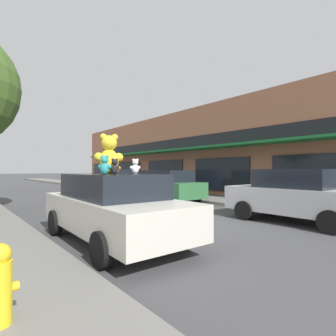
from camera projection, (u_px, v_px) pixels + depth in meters
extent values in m
plane|color=#424244|center=(182.00, 223.00, 8.29)|extent=(260.00, 260.00, 0.00)
cube|color=slate|center=(271.00, 205.00, 11.76)|extent=(2.97, 90.00, 0.17)
cube|color=#9E6047|center=(241.00, 155.00, 21.78)|extent=(11.97, 32.55, 5.91)
cube|color=#19662D|center=(182.00, 150.00, 17.57)|extent=(1.28, 27.34, 0.12)
cube|color=black|center=(189.00, 142.00, 17.95)|extent=(0.08, 26.04, 0.70)
cube|color=black|center=(316.00, 176.00, 11.66)|extent=(0.06, 4.12, 2.00)
cube|color=black|center=(220.00, 175.00, 15.85)|extent=(0.06, 4.12, 2.00)
cube|color=black|center=(164.00, 174.00, 20.03)|extent=(0.06, 4.12, 2.00)
cube|color=black|center=(128.00, 173.00, 24.22)|extent=(0.06, 4.12, 2.00)
cube|color=black|center=(102.00, 173.00, 28.40)|extent=(0.06, 4.12, 2.00)
cube|color=beige|center=(112.00, 213.00, 6.14)|extent=(1.97, 4.70, 0.71)
cube|color=black|center=(112.00, 186.00, 6.14)|extent=(1.69, 2.60, 0.55)
cylinder|color=black|center=(55.00, 223.00, 6.72)|extent=(0.22, 0.64, 0.64)
cylinder|color=black|center=(119.00, 215.00, 7.83)|extent=(0.22, 0.64, 0.64)
cylinder|color=black|center=(102.00, 250.00, 4.44)|extent=(0.22, 0.64, 0.64)
cylinder|color=black|center=(182.00, 234.00, 5.55)|extent=(0.22, 0.64, 0.64)
ellipsoid|color=yellow|center=(109.00, 161.00, 6.46)|extent=(0.57, 0.52, 0.61)
sphere|color=yellow|center=(109.00, 143.00, 6.47)|extent=(0.49, 0.49, 0.39)
sphere|color=yellow|center=(115.00, 137.00, 6.52)|extent=(0.20, 0.20, 0.16)
sphere|color=yellow|center=(103.00, 137.00, 6.42)|extent=(0.20, 0.20, 0.16)
sphere|color=#FFFF4D|center=(108.00, 145.00, 6.62)|extent=(0.18, 0.18, 0.15)
sphere|color=yellow|center=(119.00, 157.00, 6.59)|extent=(0.28, 0.28, 0.22)
sphere|color=yellow|center=(99.00, 157.00, 6.40)|extent=(0.28, 0.28, 0.22)
ellipsoid|color=black|center=(115.00, 169.00, 5.64)|extent=(0.18, 0.16, 0.21)
sphere|color=black|center=(115.00, 162.00, 5.64)|extent=(0.15, 0.15, 0.14)
sphere|color=black|center=(117.00, 160.00, 5.68)|extent=(0.07, 0.07, 0.06)
sphere|color=black|center=(113.00, 160.00, 5.60)|extent=(0.07, 0.07, 0.06)
sphere|color=#3A3A3D|center=(113.00, 163.00, 5.68)|extent=(0.06, 0.06, 0.05)
sphere|color=black|center=(118.00, 168.00, 5.71)|extent=(0.09, 0.09, 0.08)
sphere|color=black|center=(111.00, 168.00, 5.58)|extent=(0.09, 0.09, 0.08)
ellipsoid|color=orange|center=(116.00, 170.00, 6.20)|extent=(0.21, 0.21, 0.21)
sphere|color=orange|center=(116.00, 163.00, 6.20)|extent=(0.19, 0.19, 0.13)
sphere|color=orange|center=(118.00, 161.00, 6.20)|extent=(0.08, 0.08, 0.06)
sphere|color=orange|center=(114.00, 161.00, 6.21)|extent=(0.08, 0.08, 0.06)
sphere|color=#FFBA41|center=(116.00, 163.00, 6.26)|extent=(0.07, 0.07, 0.05)
sphere|color=orange|center=(119.00, 168.00, 6.20)|extent=(0.11, 0.11, 0.08)
sphere|color=orange|center=(112.00, 168.00, 6.22)|extent=(0.11, 0.11, 0.08)
ellipsoid|color=teal|center=(104.00, 169.00, 5.14)|extent=(0.23, 0.24, 0.24)
sphere|color=teal|center=(104.00, 160.00, 5.14)|extent=(0.21, 0.21, 0.15)
sphere|color=teal|center=(107.00, 157.00, 5.13)|extent=(0.09, 0.09, 0.06)
sphere|color=teal|center=(102.00, 157.00, 5.16)|extent=(0.09, 0.09, 0.06)
sphere|color=#47CDC6|center=(106.00, 160.00, 5.20)|extent=(0.08, 0.08, 0.06)
sphere|color=teal|center=(109.00, 167.00, 5.13)|extent=(0.12, 0.12, 0.09)
sphere|color=teal|center=(100.00, 167.00, 5.18)|extent=(0.12, 0.12, 0.09)
ellipsoid|color=white|center=(135.00, 169.00, 6.27)|extent=(0.20, 0.18, 0.23)
sphere|color=white|center=(135.00, 162.00, 6.27)|extent=(0.17, 0.17, 0.14)
sphere|color=white|center=(137.00, 160.00, 6.30)|extent=(0.07, 0.07, 0.06)
sphere|color=white|center=(133.00, 160.00, 6.25)|extent=(0.07, 0.07, 0.06)
sphere|color=white|center=(134.00, 163.00, 6.33)|extent=(0.06, 0.06, 0.05)
sphere|color=white|center=(139.00, 168.00, 6.33)|extent=(0.10, 0.10, 0.08)
sphere|color=white|center=(132.00, 168.00, 6.24)|extent=(0.10, 0.10, 0.08)
ellipsoid|color=blue|center=(110.00, 169.00, 7.10)|extent=(0.22, 0.21, 0.22)
sphere|color=blue|center=(110.00, 163.00, 7.10)|extent=(0.19, 0.19, 0.14)
sphere|color=blue|center=(112.00, 161.00, 7.11)|extent=(0.08, 0.08, 0.06)
sphere|color=blue|center=(108.00, 161.00, 7.09)|extent=(0.08, 0.08, 0.06)
sphere|color=#548DFF|center=(110.00, 164.00, 7.16)|extent=(0.07, 0.07, 0.05)
sphere|color=blue|center=(113.00, 168.00, 7.13)|extent=(0.11, 0.11, 0.08)
sphere|color=blue|center=(107.00, 168.00, 7.09)|extent=(0.11, 0.11, 0.08)
cube|color=#B7B7BC|center=(295.00, 200.00, 8.34)|extent=(1.81, 4.19, 0.79)
cube|color=black|center=(295.00, 178.00, 8.35)|extent=(1.59, 2.16, 0.60)
cylinder|color=black|center=(244.00, 210.00, 8.78)|extent=(0.20, 0.64, 0.64)
cylinder|color=black|center=(271.00, 206.00, 9.90)|extent=(0.20, 0.64, 0.64)
cylinder|color=black|center=(330.00, 222.00, 6.77)|extent=(0.20, 0.64, 0.64)
cube|color=#336B3D|center=(165.00, 189.00, 13.44)|extent=(1.87, 4.20, 0.76)
cube|color=black|center=(165.00, 176.00, 13.44)|extent=(1.65, 2.68, 0.58)
cylinder|color=black|center=(136.00, 196.00, 13.86)|extent=(0.20, 0.64, 0.64)
cylinder|color=black|center=(163.00, 194.00, 15.02)|extent=(0.20, 0.64, 0.64)
cylinder|color=black|center=(168.00, 200.00, 11.85)|extent=(0.20, 0.64, 0.64)
cylinder|color=black|center=(196.00, 197.00, 13.01)|extent=(0.20, 0.64, 0.64)
cube|color=#1E4793|center=(117.00, 185.00, 17.35)|extent=(1.87, 4.42, 0.72)
cube|color=black|center=(117.00, 174.00, 17.36)|extent=(1.65, 2.22, 0.67)
cylinder|color=black|center=(95.00, 190.00, 17.82)|extent=(0.20, 0.64, 0.64)
cylinder|color=black|center=(119.00, 189.00, 18.99)|extent=(0.20, 0.64, 0.64)
cylinder|color=black|center=(115.00, 193.00, 15.71)|extent=(0.20, 0.64, 0.64)
cylinder|color=black|center=(140.00, 191.00, 16.88)|extent=(0.20, 0.64, 0.64)
cylinder|color=yellow|center=(0.00, 293.00, 2.54)|extent=(0.22, 0.22, 0.62)
sphere|color=yellow|center=(0.00, 254.00, 2.55)|extent=(0.21, 0.21, 0.21)
cylinder|color=yellow|center=(13.00, 286.00, 2.62)|extent=(0.10, 0.09, 0.09)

